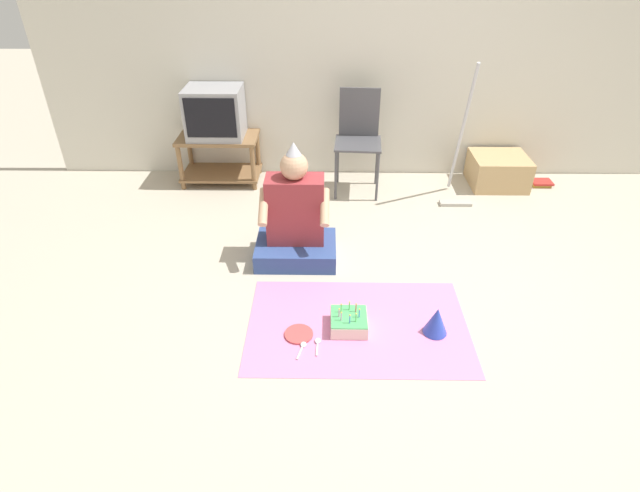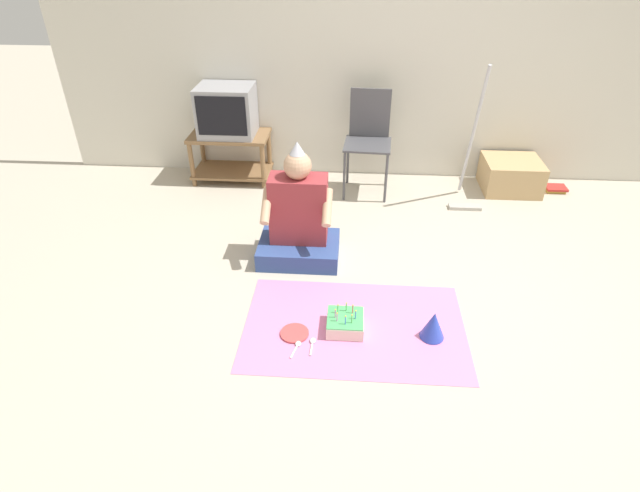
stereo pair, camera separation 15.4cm
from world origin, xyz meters
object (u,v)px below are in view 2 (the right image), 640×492
(dust_mop, at_px, (469,167))
(birthday_cake, at_px, (345,323))
(person_seated, at_px, (299,221))
(book_pile, at_px, (555,189))
(party_hat_blue, at_px, (433,325))
(folding_chair, at_px, (368,134))
(paper_plate, at_px, (295,333))
(cardboard_box_stack, at_px, (511,175))
(tv, at_px, (227,111))

(dust_mop, distance_m, birthday_cake, 2.03)
(dust_mop, relative_size, person_seated, 1.37)
(book_pile, height_order, party_hat_blue, party_hat_blue)
(folding_chair, bearing_deg, birthday_cake, -94.00)
(folding_chair, relative_size, party_hat_blue, 5.03)
(folding_chair, distance_m, paper_plate, 2.17)
(person_seated, xyz_separation_m, birthday_cake, (0.37, -0.80, -0.25))
(cardboard_box_stack, xyz_separation_m, birthday_cake, (-1.49, -2.07, -0.09))
(cardboard_box_stack, height_order, paper_plate, cardboard_box_stack)
(folding_chair, height_order, person_seated, folding_chair)
(tv, relative_size, cardboard_box_stack, 0.98)
(cardboard_box_stack, relative_size, dust_mop, 0.42)
(tv, xyz_separation_m, book_pile, (3.09, -0.06, -0.66))
(tv, height_order, dust_mop, dust_mop)
(cardboard_box_stack, height_order, dust_mop, dust_mop)
(dust_mop, height_order, party_hat_blue, dust_mop)
(person_seated, height_order, paper_plate, person_seated)
(folding_chair, xyz_separation_m, birthday_cake, (-0.14, -1.99, -0.48))
(folding_chair, xyz_separation_m, party_hat_blue, (0.39, -2.02, -0.44))
(person_seated, distance_m, party_hat_blue, 1.24)
(dust_mop, xyz_separation_m, birthday_cake, (-1.01, -1.74, -0.31))
(birthday_cake, xyz_separation_m, paper_plate, (-0.31, -0.07, -0.04))
(dust_mop, distance_m, paper_plate, 2.26)
(folding_chair, xyz_separation_m, book_pile, (1.78, 0.07, -0.51))
(person_seated, bearing_deg, paper_plate, -85.98)
(cardboard_box_stack, relative_size, book_pile, 2.71)
(book_pile, relative_size, party_hat_blue, 1.04)
(book_pile, relative_size, birthday_cake, 0.84)
(cardboard_box_stack, relative_size, paper_plate, 2.93)
(folding_chair, height_order, cardboard_box_stack, folding_chair)
(birthday_cake, bearing_deg, book_pile, 46.91)
(dust_mop, xyz_separation_m, paper_plate, (-1.32, -1.81, -0.35))
(tv, xyz_separation_m, paper_plate, (0.86, -2.19, -0.67))
(dust_mop, height_order, person_seated, dust_mop)
(folding_chair, xyz_separation_m, paper_plate, (-0.45, -2.06, -0.52))
(dust_mop, height_order, book_pile, dust_mop)
(folding_chair, distance_m, birthday_cake, 2.05)
(paper_plate, bearing_deg, birthday_cake, 12.79)
(person_seated, height_order, birthday_cake, person_seated)
(cardboard_box_stack, bearing_deg, person_seated, -145.61)
(book_pile, bearing_deg, birthday_cake, -133.09)
(dust_mop, bearing_deg, tv, 170.02)
(tv, relative_size, birthday_cake, 2.24)
(party_hat_blue, bearing_deg, birthday_cake, 176.48)
(tv, distance_m, party_hat_blue, 2.80)
(birthday_cake, relative_size, party_hat_blue, 1.24)
(folding_chair, distance_m, book_pile, 1.86)
(person_seated, bearing_deg, book_pile, 28.78)
(tv, relative_size, folding_chair, 0.55)
(tv, bearing_deg, birthday_cake, -61.19)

